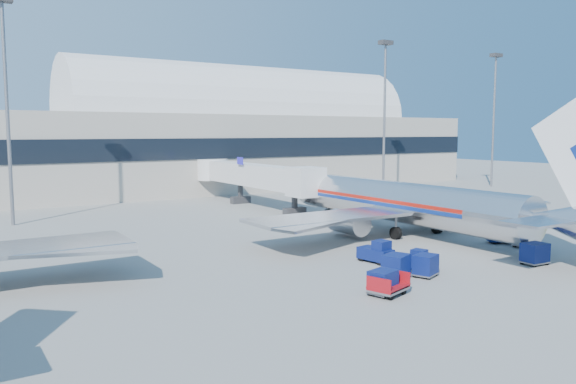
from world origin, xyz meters
TOP-DOWN VIEW (x-y plane):
  - ground at (0.00, 0.00)m, footprint 260.00×260.00m
  - terminal at (-13.60, 55.96)m, footprint 170.00×28.15m
  - airliner_main at (10.00, 4.51)m, footprint 32.00×37.26m
  - jetbridge_near at (7.60, 30.81)m, footprint 4.40×27.50m
  - mast_west at (-20.00, 30.00)m, footprint 2.00×1.20m
  - mast_east at (30.00, 30.00)m, footprint 2.00×1.20m
  - mast_far_east at (55.00, 30.00)m, footprint 2.00×1.20m
  - barrier_near at (18.00, 2.00)m, footprint 3.00×0.55m
  - barrier_mid at (21.30, 2.00)m, footprint 3.00×0.55m
  - barrier_far at (24.60, 2.00)m, footprint 3.00×0.55m
  - tug_lead at (1.39, -5.37)m, footprint 2.39×1.63m
  - tug_right at (13.73, -2.63)m, footprint 2.67×2.41m
  - tug_left at (0.05, -2.24)m, footprint 1.64×2.72m
  - cart_train_a at (0.06, -7.01)m, footprint 1.99×1.76m
  - cart_train_b at (-2.02, -6.43)m, footprint 2.22×1.99m
  - cart_train_c at (-5.13, -8.61)m, footprint 1.92×1.65m
  - cart_solo_near at (9.06, -8.86)m, footprint 1.86×1.47m
  - cart_solo_far at (13.93, -4.84)m, footprint 1.93×1.48m
  - cart_open_red at (-4.88, -8.82)m, footprint 2.69×2.24m

SIDE VIEW (x-z plane):
  - ground at x=0.00m, z-range 0.00..0.00m
  - cart_open_red at x=-4.88m, z-range 0.13..0.75m
  - barrier_near at x=18.00m, z-range 0.00..0.90m
  - barrier_mid at x=21.30m, z-range 0.00..0.90m
  - barrier_far at x=24.60m, z-range 0.00..0.90m
  - tug_lead at x=1.39m, z-range -0.06..1.36m
  - tug_right at x=13.73m, z-range -0.07..1.51m
  - tug_left at x=0.05m, z-range -0.07..1.59m
  - cart_train_c at x=-5.13m, z-range 0.05..1.51m
  - cart_train_a at x=0.06m, z-range 0.05..1.51m
  - cart_solo_near at x=9.06m, z-range 0.05..1.62m
  - cart_train_b at x=-2.02m, z-range 0.05..1.66m
  - cart_solo_far at x=13.93m, z-range 0.06..1.74m
  - airliner_main at x=10.00m, z-range -3.11..8.96m
  - jetbridge_near at x=7.60m, z-range 0.80..7.05m
  - terminal at x=-13.60m, z-range -2.98..18.02m
  - mast_west at x=-20.00m, z-range 3.49..26.09m
  - mast_east at x=30.00m, z-range 3.49..26.09m
  - mast_far_east at x=55.00m, z-range 3.49..26.09m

